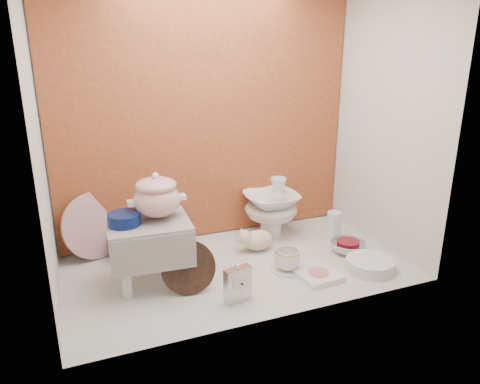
# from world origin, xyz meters

# --- Properties ---
(ground) EXTENTS (1.80, 1.80, 0.00)m
(ground) POSITION_xyz_m (0.00, 0.00, 0.00)
(ground) COLOR silver
(ground) RESTS_ON ground
(niche_shell) EXTENTS (1.86, 1.03, 1.53)m
(niche_shell) POSITION_xyz_m (0.00, 0.18, 0.93)
(niche_shell) COLOR #A95A2A
(niche_shell) RESTS_ON ground
(step_stool) EXTENTS (0.41, 0.36, 0.33)m
(step_stool) POSITION_xyz_m (-0.46, 0.02, 0.17)
(step_stool) COLOR silver
(step_stool) RESTS_ON ground
(soup_tureen) EXTENTS (0.32, 0.32, 0.23)m
(soup_tureen) POSITION_xyz_m (-0.41, 0.04, 0.45)
(soup_tureen) COLOR white
(soup_tureen) RESTS_ON step_stool
(cobalt_bowl) EXTENTS (0.18, 0.18, 0.06)m
(cobalt_bowl) POSITION_xyz_m (-0.57, 0.01, 0.36)
(cobalt_bowl) COLOR #0A1950
(cobalt_bowl) RESTS_ON step_stool
(floral_platter) EXTENTS (0.39, 0.26, 0.37)m
(floral_platter) POSITION_xyz_m (-0.69, 0.43, 0.18)
(floral_platter) COLOR silver
(floral_platter) RESTS_ON ground
(blue_white_vase) EXTENTS (0.28, 0.28, 0.26)m
(blue_white_vase) POSITION_xyz_m (-0.51, 0.36, 0.13)
(blue_white_vase) COLOR white
(blue_white_vase) RESTS_ON ground
(lacquer_tray) EXTENTS (0.27, 0.13, 0.26)m
(lacquer_tray) POSITION_xyz_m (-0.31, -0.14, 0.13)
(lacquer_tray) COLOR black
(lacquer_tray) RESTS_ON ground
(mantel_clock) EXTENTS (0.14, 0.07, 0.19)m
(mantel_clock) POSITION_xyz_m (-0.12, -0.31, 0.10)
(mantel_clock) COLOR silver
(mantel_clock) RESTS_ON ground
(plush_pig) EXTENTS (0.26, 0.22, 0.13)m
(plush_pig) POSITION_xyz_m (0.19, 0.15, 0.07)
(plush_pig) COLOR beige
(plush_pig) RESTS_ON ground
(teacup_saucer) EXTENTS (0.21, 0.21, 0.01)m
(teacup_saucer) POSITION_xyz_m (0.23, -0.13, 0.01)
(teacup_saucer) COLOR white
(teacup_saucer) RESTS_ON ground
(gold_rim_teacup) EXTENTS (0.16, 0.16, 0.11)m
(gold_rim_teacup) POSITION_xyz_m (0.23, -0.13, 0.07)
(gold_rim_teacup) COLOR white
(gold_rim_teacup) RESTS_ON teacup_saucer
(lattice_dish) EXTENTS (0.22, 0.22, 0.03)m
(lattice_dish) POSITION_xyz_m (0.34, -0.26, 0.01)
(lattice_dish) COLOR white
(lattice_dish) RESTS_ON ground
(dinner_plate_stack) EXTENTS (0.35, 0.35, 0.06)m
(dinner_plate_stack) POSITION_xyz_m (0.64, -0.28, 0.03)
(dinner_plate_stack) COLOR white
(dinner_plate_stack) RESTS_ON ground
(crystal_bowl) EXTENTS (0.25, 0.25, 0.06)m
(crystal_bowl) POSITION_xyz_m (0.66, -0.06, 0.03)
(crystal_bowl) COLOR silver
(crystal_bowl) RESTS_ON ground
(clear_glass_vase) EXTENTS (0.11, 0.11, 0.18)m
(clear_glass_vase) POSITION_xyz_m (0.68, 0.13, 0.09)
(clear_glass_vase) COLOR silver
(clear_glass_vase) RESTS_ON ground
(porcelain_tower) EXTENTS (0.34, 0.34, 0.37)m
(porcelain_tower) POSITION_xyz_m (0.35, 0.33, 0.19)
(porcelain_tower) COLOR white
(porcelain_tower) RESTS_ON ground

